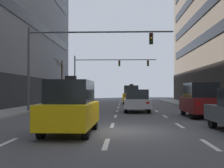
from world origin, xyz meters
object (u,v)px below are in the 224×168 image
car_driving_0 (137,101)px  car_parked_2 (200,100)px  taxi_driving_1 (71,107)px  street_tree_0 (62,80)px  traffic_signal_0 (74,50)px  car_driving_3 (63,97)px  traffic_signal_1 (104,68)px  taxi_driving_2 (131,95)px

car_driving_0 → car_parked_2: size_ratio=1.05×
taxi_driving_1 → street_tree_0: street_tree_0 is taller
car_driving_0 → traffic_signal_0: 6.07m
traffic_signal_0 → street_tree_0: 16.54m
car_driving_0 → taxi_driving_1: bearing=-104.3°
car_driving_3 → traffic_signal_1: 18.99m
traffic_signal_0 → car_parked_2: bearing=-24.4°
taxi_driving_2 → car_driving_3: taxi_driving_2 is taller
traffic_signal_1 → taxi_driving_2: bearing=-62.7°
car_driving_0 → traffic_signal_0: size_ratio=0.42×
traffic_signal_0 → street_tree_0: (-4.28, 15.89, -1.67)m
car_driving_0 → car_driving_3: (-6.16, 2.57, 0.25)m
taxi_driving_1 → traffic_signal_1: size_ratio=0.35×
taxi_driving_2 → car_parked_2: bearing=-78.1°
taxi_driving_1 → traffic_signal_1: 32.98m
street_tree_0 → traffic_signal_0: bearing=-74.9°
car_driving_0 → car_driving_3: 6.68m
car_driving_0 → traffic_signal_1: size_ratio=0.38×
traffic_signal_1 → traffic_signal_0: bearing=-92.0°
taxi_driving_1 → car_parked_2: 9.96m
car_parked_2 → street_tree_0: (-12.69, 19.72, 1.94)m
car_parked_2 → traffic_signal_1: 26.77m
taxi_driving_2 → traffic_signal_0: 15.22m
traffic_signal_0 → street_tree_0: size_ratio=1.97×
taxi_driving_2 → car_driving_3: 12.57m
traffic_signal_1 → car_driving_0: bearing=-79.4°
car_parked_2 → traffic_signal_0: 9.92m
traffic_signal_0 → taxi_driving_2: bearing=71.8°
car_driving_0 → traffic_signal_1: traffic_signal_1 is taller
taxi_driving_1 → street_tree_0: size_ratio=0.75×
car_driving_3 → traffic_signal_1: bearing=83.1°
car_parked_2 → street_tree_0: size_ratio=0.78×
car_parked_2 → traffic_signal_0: traffic_signal_0 is taller
car_driving_0 → taxi_driving_1: taxi_driving_1 is taller
car_driving_0 → traffic_signal_0: (-4.69, -0.50, 3.81)m
taxi_driving_2 → traffic_signal_1: traffic_signal_1 is taller
car_driving_3 → car_parked_2: (9.88, -6.89, -0.05)m
traffic_signal_0 → car_driving_0: bearing=6.1°
taxi_driving_1 → car_driving_0: bearing=75.7°
traffic_signal_1 → street_tree_0: bearing=-131.8°
car_parked_2 → taxi_driving_1: bearing=-132.3°
taxi_driving_2 → traffic_signal_0: bearing=-108.2°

